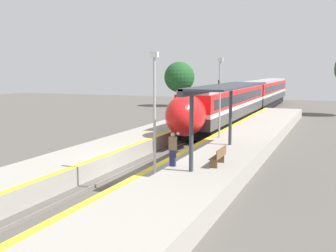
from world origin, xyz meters
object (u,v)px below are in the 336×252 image
object	(u,v)px
train	(248,97)
platform_bench	(219,156)
lamppost_near	(155,105)
person_waiting	(173,149)
lamppost_mid	(220,92)
railway_signal	(219,96)

from	to	relation	value
train	platform_bench	distance (m)	30.35
train	lamppost_near	world-z (taller)	lamppost_near
person_waiting	lamppost_mid	xyz separation A→B (m)	(-0.22, 9.34, 2.27)
railway_signal	lamppost_mid	bearing A→B (deg)	-74.61
platform_bench	person_waiting	xyz separation A→B (m)	(-2.06, -1.03, 0.40)
lamppost_near	railway_signal	bearing A→B (deg)	99.48
person_waiting	lamppost_near	size ratio (longest dim) A/B	0.31
train	lamppost_mid	distance (m)	21.86
lamppost_mid	lamppost_near	bearing A→B (deg)	-90.00
platform_bench	railway_signal	size ratio (longest dim) A/B	0.39
platform_bench	lamppost_near	world-z (taller)	lamppost_near
platform_bench	lamppost_mid	bearing A→B (deg)	105.32
person_waiting	lamppost_near	world-z (taller)	lamppost_near
train	platform_bench	xyz separation A→B (m)	(4.66, -29.97, -0.91)
railway_signal	lamppost_near	xyz separation A→B (m)	(4.68, -28.02, 1.36)
train	lamppost_mid	bearing A→B (deg)	-83.71
person_waiting	railway_signal	size ratio (longest dim) A/B	0.38
person_waiting	railway_signal	bearing A→B (deg)	100.54
train	lamppost_mid	xyz separation A→B (m)	(2.39, -21.66, 1.75)
train	person_waiting	world-z (taller)	train
train	lamppost_near	xyz separation A→B (m)	(2.39, -32.67, 1.75)
person_waiting	lamppost_mid	bearing A→B (deg)	91.35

